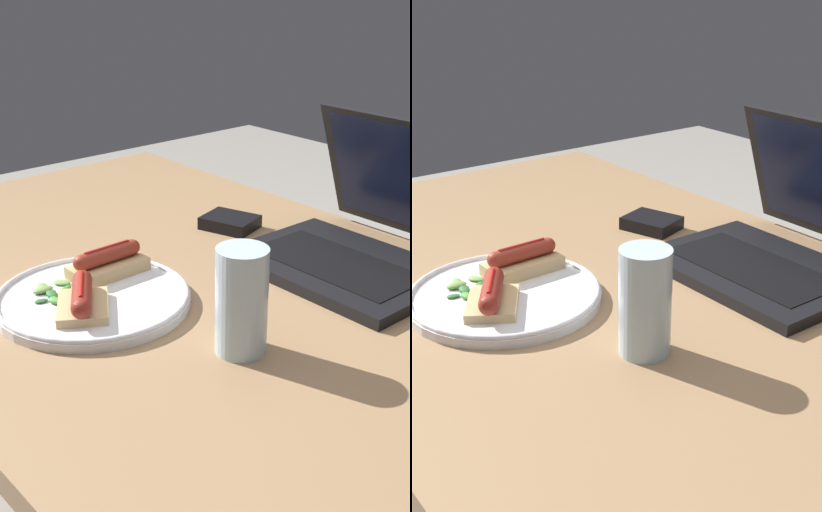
{
  "view_description": "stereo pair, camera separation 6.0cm",
  "coord_description": "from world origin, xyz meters",
  "views": [
    {
      "loc": [
        0.73,
        -0.61,
        1.16
      ],
      "look_at": [
        0.02,
        -0.01,
        0.76
      ],
      "focal_mm": 50.0,
      "sensor_mm": 36.0,
      "label": 1
    },
    {
      "loc": [
        0.77,
        -0.56,
        1.16
      ],
      "look_at": [
        0.02,
        -0.01,
        0.76
      ],
      "focal_mm": 50.0,
      "sensor_mm": 36.0,
      "label": 2
    }
  ],
  "objects": [
    {
      "name": "drinking_glass",
      "position": [
        0.17,
        -0.08,
        0.77
      ],
      "size": [
        0.07,
        0.07,
        0.14
      ],
      "color": "silver",
      "rests_on": "desk"
    },
    {
      "name": "plate",
      "position": [
        -0.06,
        -0.15,
        0.71
      ],
      "size": [
        0.28,
        0.28,
        0.02
      ],
      "color": "silver",
      "rests_on": "desk"
    },
    {
      "name": "laptop",
      "position": [
        0.1,
        0.25,
        0.75
      ],
      "size": [
        0.31,
        0.31,
        0.23
      ],
      "color": "black",
      "rests_on": "desk"
    },
    {
      "name": "sausage_toast_middle",
      "position": [
        -0.11,
        -0.09,
        0.74
      ],
      "size": [
        0.06,
        0.12,
        0.05
      ],
      "rotation": [
        0.0,
        0.0,
        1.6
      ],
      "color": "tan",
      "rests_on": "plate"
    },
    {
      "name": "external_drive",
      "position": [
        -0.16,
        0.2,
        0.72
      ],
      "size": [
        0.11,
        0.1,
        0.02
      ],
      "rotation": [
        0.0,
        0.0,
        0.31
      ],
      "color": "black",
      "rests_on": "desk"
    },
    {
      "name": "desk",
      "position": [
        0.0,
        0.0,
        0.63
      ],
      "size": [
        1.37,
        0.81,
        0.7
      ],
      "color": "#93704C",
      "rests_on": "ground_plane"
    },
    {
      "name": "sausage_toast_left",
      "position": [
        -0.03,
        -0.18,
        0.74
      ],
      "size": [
        0.12,
        0.11,
        0.04
      ],
      "rotation": [
        0.0,
        0.0,
        5.72
      ],
      "color": "tan",
      "rests_on": "plate"
    },
    {
      "name": "salad_pile",
      "position": [
        -0.1,
        -0.19,
        0.72
      ],
      "size": [
        0.08,
        0.08,
        0.01
      ],
      "color": "#709E4C",
      "rests_on": "plate"
    }
  ]
}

